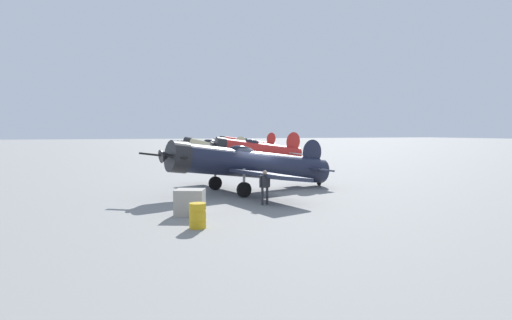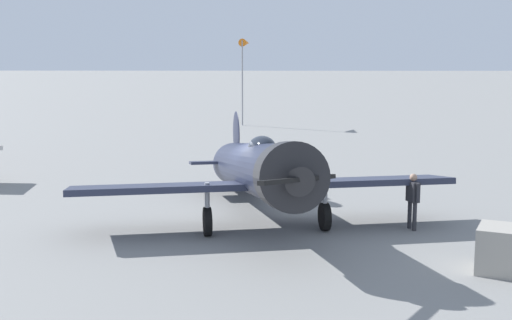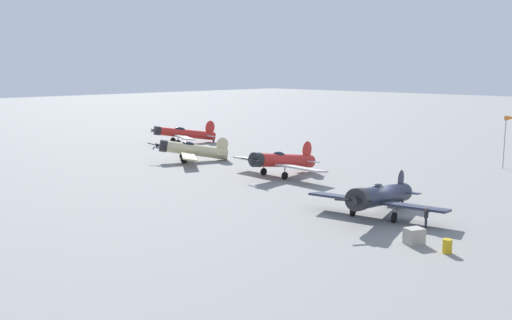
{
  "view_description": "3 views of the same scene",
  "coord_description": "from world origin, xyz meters",
  "px_view_note": "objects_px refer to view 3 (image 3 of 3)",
  "views": [
    {
      "loc": [
        -22.71,
        8.78,
        3.4
      ],
      "look_at": [
        0.0,
        0.0,
        1.8
      ],
      "focal_mm": 29.75,
      "sensor_mm": 36.0,
      "label": 1
    },
    {
      "loc": [
        -0.39,
        20.28,
        4.93
      ],
      "look_at": [
        0.0,
        0.0,
        1.8
      ],
      "focal_mm": 47.7,
      "sensor_mm": 36.0,
      "label": 2
    },
    {
      "loc": [
        -23.67,
        38.06,
        11.44
      ],
      "look_at": [
        19.06,
        -5.11,
        1.6
      ],
      "focal_mm": 39.93,
      "sensor_mm": 36.0,
      "label": 3
    }
  ],
  "objects_px": {
    "airplane_foreground": "(380,196)",
    "airplane_far_line": "(191,150)",
    "airplane_mid_apron": "(281,161)",
    "equipment_crate": "(414,236)",
    "airplane_outer_stand": "(183,133)",
    "fuel_drum": "(447,246)",
    "windsock_mast": "(511,120)",
    "ground_crew_mechanic": "(426,216)"
  },
  "relations": [
    {
      "from": "airplane_mid_apron",
      "to": "ground_crew_mechanic",
      "type": "xyz_separation_m",
      "value": [
        -20.97,
        7.6,
        -0.68
      ]
    },
    {
      "from": "airplane_outer_stand",
      "to": "equipment_crate",
      "type": "relative_size",
      "value": 8.27
    },
    {
      "from": "airplane_mid_apron",
      "to": "airplane_far_line",
      "type": "xyz_separation_m",
      "value": [
        14.67,
        0.43,
        -0.25
      ]
    },
    {
      "from": "airplane_foreground",
      "to": "equipment_crate",
      "type": "bearing_deg",
      "value": 39.61
    },
    {
      "from": "fuel_drum",
      "to": "windsock_mast",
      "type": "xyz_separation_m",
      "value": [
        9.43,
        -34.02,
        5.1
      ]
    },
    {
      "from": "ground_crew_mechanic",
      "to": "fuel_drum",
      "type": "distance_m",
      "value": 5.48
    },
    {
      "from": "airplane_outer_stand",
      "to": "fuel_drum",
      "type": "relative_size",
      "value": 13.32
    },
    {
      "from": "windsock_mast",
      "to": "airplane_outer_stand",
      "type": "bearing_deg",
      "value": 16.71
    },
    {
      "from": "airplane_far_line",
      "to": "equipment_crate",
      "type": "relative_size",
      "value": 7.67
    },
    {
      "from": "airplane_far_line",
      "to": "airplane_outer_stand",
      "type": "xyz_separation_m",
      "value": [
        13.97,
        -9.64,
        0.14
      ]
    },
    {
      "from": "airplane_foreground",
      "to": "windsock_mast",
      "type": "xyz_separation_m",
      "value": [
        1.41,
        -29.18,
        3.98
      ]
    },
    {
      "from": "airplane_foreground",
      "to": "fuel_drum",
      "type": "height_order",
      "value": "airplane_foreground"
    },
    {
      "from": "airplane_mid_apron",
      "to": "windsock_mast",
      "type": "distance_m",
      "value": 27.3
    },
    {
      "from": "airplane_foreground",
      "to": "airplane_far_line",
      "type": "distance_m",
      "value": 31.9
    },
    {
      "from": "airplane_outer_stand",
      "to": "equipment_crate",
      "type": "distance_m",
      "value": 54.85
    },
    {
      "from": "airplane_far_line",
      "to": "windsock_mast",
      "type": "xyz_separation_m",
      "value": [
        -29.85,
        -22.79,
        4.13
      ]
    },
    {
      "from": "airplane_foreground",
      "to": "airplane_far_line",
      "type": "xyz_separation_m",
      "value": [
        31.26,
        -6.39,
        -0.15
      ]
    },
    {
      "from": "airplane_outer_stand",
      "to": "airplane_far_line",
      "type": "bearing_deg",
      "value": 78.14
    },
    {
      "from": "airplane_foreground",
      "to": "airplane_far_line",
      "type": "bearing_deg",
      "value": -112.51
    },
    {
      "from": "ground_crew_mechanic",
      "to": "equipment_crate",
      "type": "height_order",
      "value": "ground_crew_mechanic"
    },
    {
      "from": "ground_crew_mechanic",
      "to": "windsock_mast",
      "type": "relative_size",
      "value": 0.27
    },
    {
      "from": "fuel_drum",
      "to": "windsock_mast",
      "type": "height_order",
      "value": "windsock_mast"
    },
    {
      "from": "equipment_crate",
      "to": "windsock_mast",
      "type": "distance_m",
      "value": 34.85
    },
    {
      "from": "airplane_outer_stand",
      "to": "windsock_mast",
      "type": "xyz_separation_m",
      "value": [
        -43.82,
        -13.15,
        3.99
      ]
    },
    {
      "from": "airplane_outer_stand",
      "to": "equipment_crate",
      "type": "xyz_separation_m",
      "value": [
        -50.81,
        20.62,
        -1.03
      ]
    },
    {
      "from": "airplane_foreground",
      "to": "ground_crew_mechanic",
      "type": "height_order",
      "value": "airplane_foreground"
    },
    {
      "from": "airplane_far_line",
      "to": "airplane_outer_stand",
      "type": "relative_size",
      "value": 0.93
    },
    {
      "from": "airplane_mid_apron",
      "to": "airplane_far_line",
      "type": "height_order",
      "value": "airplane_mid_apron"
    },
    {
      "from": "airplane_far_line",
      "to": "fuel_drum",
      "type": "distance_m",
      "value": 40.86
    },
    {
      "from": "windsock_mast",
      "to": "airplane_mid_apron",
      "type": "bearing_deg",
      "value": 55.83
    },
    {
      "from": "airplane_mid_apron",
      "to": "airplane_outer_stand",
      "type": "bearing_deg",
      "value": -104.91
    },
    {
      "from": "airplane_outer_stand",
      "to": "ground_crew_mechanic",
      "type": "relative_size",
      "value": 7.36
    },
    {
      "from": "airplane_foreground",
      "to": "airplane_far_line",
      "type": "relative_size",
      "value": 1.05
    },
    {
      "from": "equipment_crate",
      "to": "airplane_outer_stand",
      "type": "bearing_deg",
      "value": -22.09
    },
    {
      "from": "airplane_foreground",
      "to": "airplane_far_line",
      "type": "height_order",
      "value": "airplane_foreground"
    },
    {
      "from": "fuel_drum",
      "to": "equipment_crate",
      "type": "bearing_deg",
      "value": -5.93
    },
    {
      "from": "airplane_far_line",
      "to": "airplane_outer_stand",
      "type": "height_order",
      "value": "airplane_outer_stand"
    },
    {
      "from": "ground_crew_mechanic",
      "to": "windsock_mast",
      "type": "distance_m",
      "value": 30.85
    },
    {
      "from": "equipment_crate",
      "to": "airplane_foreground",
      "type": "bearing_deg",
      "value": -39.43
    },
    {
      "from": "airplane_mid_apron",
      "to": "fuel_drum",
      "type": "xyz_separation_m",
      "value": [
        -24.61,
        11.66,
        -1.21
      ]
    },
    {
      "from": "airplane_far_line",
      "to": "fuel_drum",
      "type": "bearing_deg",
      "value": 109.28
    },
    {
      "from": "airplane_mid_apron",
      "to": "airplane_outer_stand",
      "type": "distance_m",
      "value": 30.08
    }
  ]
}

